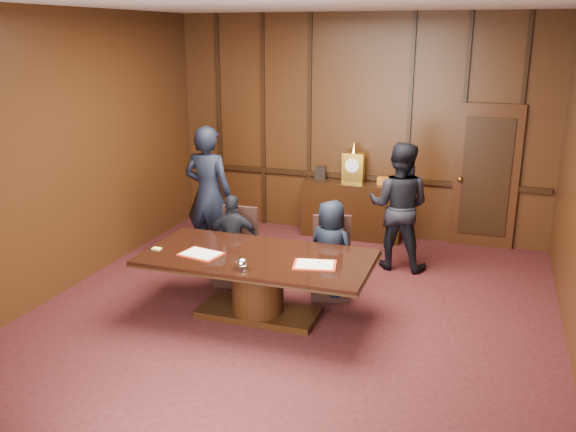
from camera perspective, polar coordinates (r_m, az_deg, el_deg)
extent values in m
plane|color=black|center=(7.10, -0.12, -9.89)|extent=(7.00, 7.00, 0.00)
plane|color=silver|center=(6.35, -0.14, 19.59)|extent=(7.00, 7.00, 0.00)
cube|color=black|center=(9.83, 6.57, 8.26)|extent=(6.00, 0.04, 3.50)
cube|color=black|center=(3.55, -18.98, -8.13)|extent=(6.00, 0.04, 3.50)
cube|color=black|center=(7.98, -21.05, 5.28)|extent=(0.04, 7.00, 3.50)
cube|color=black|center=(9.95, 6.38, 3.67)|extent=(5.90, 0.05, 0.08)
cube|color=black|center=(9.69, 18.02, 3.50)|extent=(0.95, 0.06, 2.20)
sphere|color=gold|center=(9.64, 15.79, 3.33)|extent=(0.08, 0.08, 0.08)
cube|color=black|center=(9.88, 6.02, 0.59)|extent=(1.60, 0.45, 0.90)
cube|color=black|center=(10.17, 2.10, -1.33)|extent=(0.12, 0.40, 0.06)
cube|color=black|center=(9.88, 9.90, -2.12)|extent=(0.12, 0.40, 0.06)
cube|color=gold|center=(9.71, 6.14, 4.50)|extent=(0.34, 0.18, 0.48)
cylinder|color=white|center=(9.60, 6.02, 4.73)|extent=(0.22, 0.03, 0.22)
cone|color=gold|center=(9.65, 6.20, 6.36)|extent=(0.14, 0.14, 0.16)
cube|color=black|center=(9.89, 3.03, 4.03)|extent=(0.18, 0.04, 0.22)
cube|color=#C75D17|center=(9.67, 9.03, 3.25)|extent=(0.22, 0.12, 0.12)
cube|color=black|center=(7.23, -2.80, -9.04)|extent=(1.40, 0.60, 0.08)
cylinder|color=black|center=(7.09, -2.84, -6.49)|extent=(0.60, 0.60, 0.62)
cube|color=black|center=(6.97, -2.88, -4.07)|extent=(2.62, 1.32, 0.02)
cube|color=black|center=(6.96, -2.88, -3.92)|extent=(2.60, 1.30, 0.06)
cube|color=#AE2810|center=(7.03, -8.14, -3.55)|extent=(0.51, 0.41, 0.01)
cube|color=white|center=(7.03, -8.14, -3.48)|extent=(0.45, 0.35, 0.01)
cube|color=#AE2810|center=(6.65, 2.52, -4.59)|extent=(0.52, 0.41, 0.01)
cube|color=white|center=(6.65, 2.52, -4.52)|extent=(0.45, 0.35, 0.01)
cube|color=white|center=(6.56, -4.33, -4.94)|extent=(0.20, 0.14, 0.01)
ellipsoid|color=white|center=(6.54, -4.34, -4.46)|extent=(0.13, 0.13, 0.10)
cube|color=#F2EF76|center=(7.30, -12.19, -3.00)|extent=(0.11, 0.08, 0.01)
cube|color=black|center=(8.11, -4.90, -4.68)|extent=(0.50, 0.50, 0.46)
cube|color=black|center=(8.13, -4.45, -0.95)|extent=(0.48, 0.08, 0.55)
cylinder|color=black|center=(8.06, -6.76, -5.75)|extent=(0.04, 0.04, 0.23)
cylinder|color=black|center=(8.25, -3.05, -5.12)|extent=(0.04, 0.04, 0.23)
cube|color=black|center=(7.71, 4.04, -5.83)|extent=(0.58, 0.58, 0.46)
cube|color=black|center=(7.73, 4.13, -1.88)|extent=(0.48, 0.18, 0.55)
cylinder|color=black|center=(7.63, 2.17, -7.00)|extent=(0.04, 0.04, 0.23)
cylinder|color=black|center=(7.89, 5.81, -6.23)|extent=(0.04, 0.04, 0.23)
imported|color=black|center=(7.94, -5.11, -2.29)|extent=(0.76, 0.47, 1.21)
imported|color=black|center=(7.52, 4.00, -3.18)|extent=(0.69, 0.54, 1.25)
imported|color=black|center=(8.73, -7.45, 2.01)|extent=(0.74, 0.50, 1.97)
imported|color=black|center=(8.54, 10.33, 0.91)|extent=(0.91, 0.73, 1.79)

